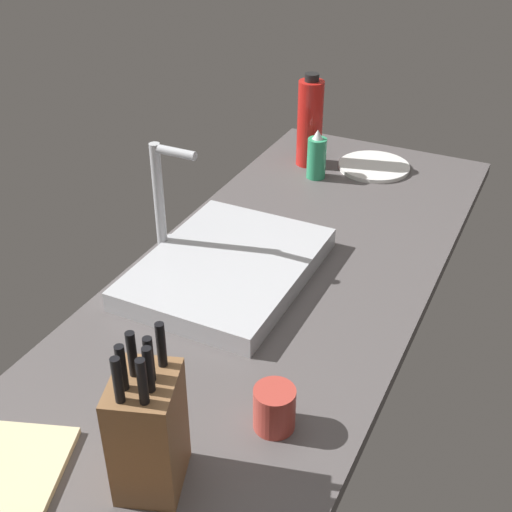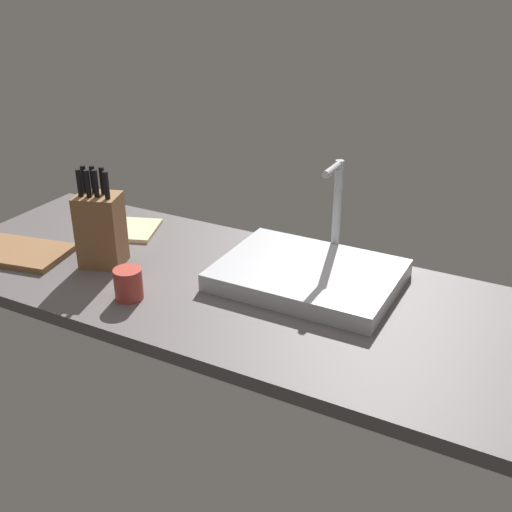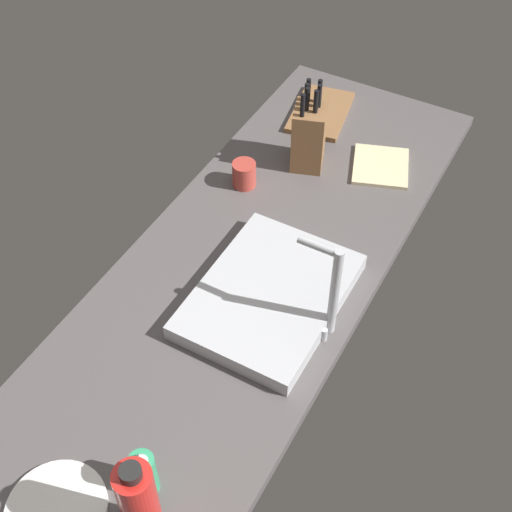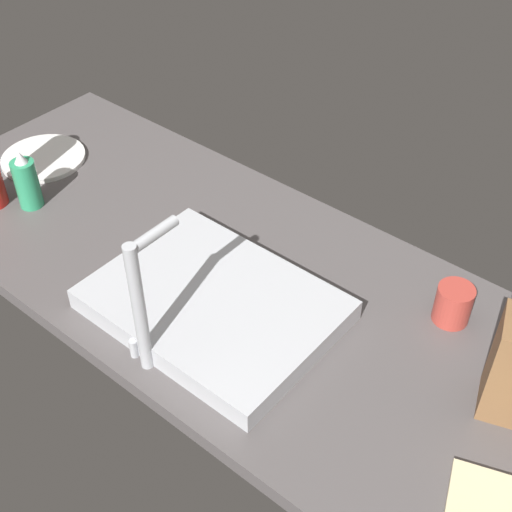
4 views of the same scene
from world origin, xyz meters
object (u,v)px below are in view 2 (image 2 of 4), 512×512
object	(u,v)px
sink_basin	(308,275)
dish_towel	(126,229)
cutting_board	(20,253)
knife_block	(101,228)
coffee_mug	(129,284)
faucet	(337,205)

from	to	relation	value
sink_basin	dish_towel	xyz separation A→B (cm)	(-64.57, 4.98, -1.74)
cutting_board	sink_basin	bearing A→B (deg)	16.33
knife_block	coffee_mug	distance (cm)	23.30
dish_towel	coffee_mug	world-z (taller)	coffee_mug
knife_block	dish_towel	size ratio (longest dim) A/B	1.48
dish_towel	sink_basin	bearing A→B (deg)	-4.41
cutting_board	knife_block	bearing A→B (deg)	16.26
knife_block	dish_towel	xyz separation A→B (cm)	(-9.06, 21.28, -10.27)
faucet	dish_towel	size ratio (longest dim) A/B	1.53
cutting_board	coffee_mug	world-z (taller)	coffee_mug
cutting_board	coffee_mug	distance (cm)	44.21
sink_basin	dish_towel	world-z (taller)	sink_basin
sink_basin	faucet	xyz separation A→B (cm)	(0.77, 16.75, 14.12)
cutting_board	dish_towel	bearing A→B (deg)	60.52
faucet	cutting_board	xyz separation A→B (cm)	(-81.53, -40.42, -15.56)
knife_block	cutting_board	distance (cm)	28.13
knife_block	cutting_board	bearing A→B (deg)	177.35
faucet	coffee_mug	world-z (taller)	faucet
sink_basin	faucet	distance (cm)	21.92
sink_basin	knife_block	size ratio (longest dim) A/B	1.66
knife_block	coffee_mug	xyz separation A→B (cm)	(18.56, -12.32, -6.82)
cutting_board	coffee_mug	size ratio (longest dim) A/B	3.41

